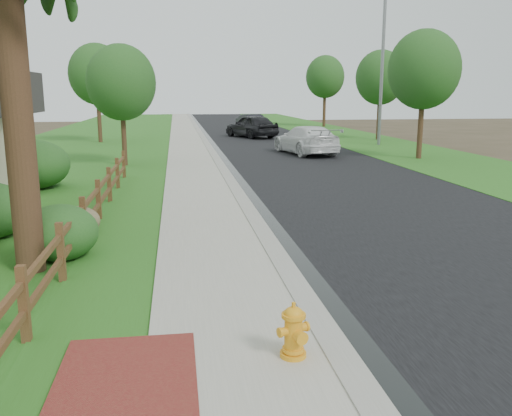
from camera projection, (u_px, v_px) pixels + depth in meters
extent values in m
plane|color=#38311E|center=(298.00, 340.00, 7.35)|extent=(120.00, 120.00, 0.00)
cube|color=black|center=(256.00, 136.00, 41.87)|extent=(8.00, 90.00, 0.02)
cube|color=gray|center=(202.00, 136.00, 41.26)|extent=(0.40, 90.00, 0.12)
cube|color=black|center=(207.00, 137.00, 41.32)|extent=(0.50, 90.00, 0.00)
cube|color=gray|center=(185.00, 137.00, 41.08)|extent=(2.20, 90.00, 0.10)
cube|color=#2A5B1A|center=(159.00, 137.00, 40.82)|extent=(1.60, 90.00, 0.06)
cube|color=#2A5B1A|center=(88.00, 138.00, 40.08)|extent=(9.00, 90.00, 0.04)
cube|color=#2A5B1A|center=(342.00, 135.00, 42.85)|extent=(6.00, 90.00, 0.04)
cube|color=maroon|center=(125.00, 388.00, 6.06)|extent=(1.60, 2.40, 0.11)
cube|color=#452A17|center=(24.00, 306.00, 7.11)|extent=(0.12, 0.12, 1.10)
cube|color=#452A17|center=(61.00, 253.00, 9.43)|extent=(0.12, 0.12, 1.10)
cube|color=#452A17|center=(84.00, 222.00, 11.76)|extent=(0.12, 0.12, 1.10)
cube|color=#452A17|center=(99.00, 200.00, 14.08)|extent=(0.12, 0.12, 1.10)
cube|color=#452A17|center=(109.00, 185.00, 16.40)|extent=(0.12, 0.12, 1.10)
cube|color=#452A17|center=(117.00, 174.00, 18.72)|extent=(0.12, 0.12, 1.10)
cube|color=#452A17|center=(124.00, 165.00, 21.05)|extent=(0.12, 0.12, 1.10)
cube|color=#452A17|center=(46.00, 282.00, 8.29)|extent=(0.08, 2.35, 0.10)
cube|color=#452A17|center=(43.00, 257.00, 8.21)|extent=(0.08, 2.35, 0.10)
cube|color=#452A17|center=(74.00, 241.00, 10.62)|extent=(0.08, 2.35, 0.10)
cube|color=#452A17|center=(72.00, 221.00, 10.53)|extent=(0.08, 2.35, 0.10)
cube|color=#452A17|center=(92.00, 214.00, 12.94)|extent=(0.08, 2.35, 0.10)
cube|color=#452A17|center=(91.00, 198.00, 12.86)|extent=(0.08, 2.35, 0.10)
cube|color=#452A17|center=(105.00, 196.00, 15.26)|extent=(0.08, 2.35, 0.10)
cube|color=#452A17|center=(104.00, 182.00, 15.18)|extent=(0.08, 2.35, 0.10)
cube|color=#452A17|center=(114.00, 182.00, 17.58)|extent=(0.08, 2.35, 0.10)
cube|color=#452A17|center=(113.00, 170.00, 17.50)|extent=(0.08, 2.35, 0.10)
cube|color=#452A17|center=(121.00, 172.00, 19.91)|extent=(0.08, 2.35, 0.10)
cube|color=#452A17|center=(120.00, 161.00, 19.82)|extent=(0.08, 2.35, 0.10)
cylinder|color=#3A2717|center=(19.00, 124.00, 9.55)|extent=(0.52, 0.52, 5.50)
cylinder|color=gold|center=(293.00, 354.00, 6.68)|extent=(0.33, 0.33, 0.06)
cylinder|color=gold|center=(293.00, 335.00, 6.63)|extent=(0.22, 0.22, 0.50)
cylinder|color=gold|center=(293.00, 349.00, 6.67)|extent=(0.27, 0.27, 0.05)
cylinder|color=gold|center=(294.00, 315.00, 6.58)|extent=(0.30, 0.30, 0.05)
ellipsoid|color=gold|center=(294.00, 314.00, 6.57)|extent=(0.24, 0.24, 0.18)
cylinder|color=gold|center=(294.00, 305.00, 6.55)|extent=(0.05, 0.05, 0.07)
cylinder|color=gold|center=(300.00, 337.00, 6.50)|extent=(0.17, 0.16, 0.14)
cylinder|color=gold|center=(282.00, 332.00, 6.54)|extent=(0.16, 0.15, 0.12)
cylinder|color=gold|center=(305.00, 327.00, 6.69)|extent=(0.16, 0.15, 0.12)
imported|color=silver|center=(306.00, 140.00, 29.53)|extent=(3.04, 5.57, 1.53)
imported|color=black|center=(251.00, 126.00, 40.49)|extent=(3.89, 5.38, 1.70)
imported|color=black|center=(254.00, 123.00, 47.30)|extent=(2.85, 4.67, 1.45)
cylinder|color=slate|center=(382.00, 64.00, 33.73)|extent=(0.20, 0.20, 10.08)
ellipsoid|color=brown|center=(77.00, 221.00, 12.65)|extent=(1.07, 0.81, 0.70)
ellipsoid|color=#1E4C1B|center=(60.00, 233.00, 10.77)|extent=(1.92, 1.92, 1.13)
ellipsoid|color=#1E4C1B|center=(32.00, 165.00, 18.67)|extent=(3.17, 3.17, 1.72)
cylinder|color=#3A2717|center=(124.00, 130.00, 24.52)|extent=(0.22, 0.22, 3.28)
ellipsoid|color=#1E4C1B|center=(121.00, 82.00, 24.09)|extent=(3.07, 3.07, 3.37)
cylinder|color=#3A2717|center=(421.00, 121.00, 27.08)|extent=(0.26, 0.26, 3.86)
ellipsoid|color=#1E4C1B|center=(424.00, 70.00, 26.57)|extent=(3.53, 3.53, 3.88)
cylinder|color=#3A2717|center=(99.00, 113.00, 36.10)|extent=(0.27, 0.27, 3.94)
ellipsoid|color=#1E4C1B|center=(97.00, 74.00, 35.58)|extent=(3.64, 3.64, 4.00)
cylinder|color=#3A2717|center=(379.00, 113.00, 38.24)|extent=(0.26, 0.26, 3.80)
ellipsoid|color=#1E4C1B|center=(380.00, 77.00, 37.73)|extent=(3.44, 3.44, 3.79)
cylinder|color=#3A2717|center=(324.00, 105.00, 53.27)|extent=(0.29, 0.29, 4.23)
ellipsoid|color=#1E4C1B|center=(325.00, 77.00, 52.71)|extent=(3.74, 3.74, 4.11)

